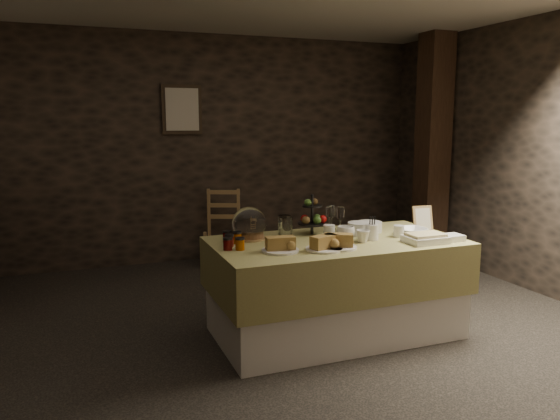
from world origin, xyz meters
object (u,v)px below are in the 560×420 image
object	(u,v)px
timber_column	(432,149)
fruit_stand	(313,218)
chair	(221,232)
buffet_table	(336,280)

from	to	relation	value
timber_column	fruit_stand	distance (m)	2.58
timber_column	chair	bearing A→B (deg)	164.21
chair	timber_column	bearing A→B (deg)	6.47
timber_column	buffet_table	bearing A→B (deg)	-141.47
timber_column	fruit_stand	world-z (taller)	timber_column
timber_column	fruit_stand	xyz separation A→B (m)	(-2.14, -1.38, -0.43)
buffet_table	fruit_stand	size ratio (longest dim) A/B	5.88
fruit_stand	chair	bearing A→B (deg)	95.88
chair	fruit_stand	size ratio (longest dim) A/B	2.09
buffet_table	timber_column	distance (m)	2.78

